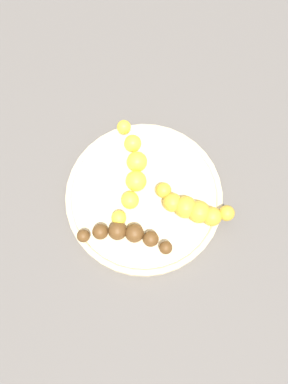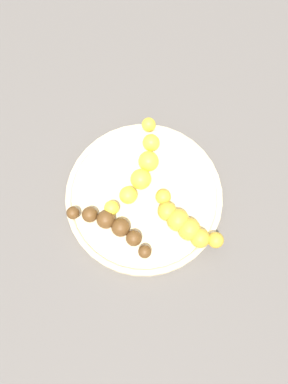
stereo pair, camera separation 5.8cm
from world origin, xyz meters
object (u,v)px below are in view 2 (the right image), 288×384
object	(u,v)px
fruit_bowl	(144,197)
banana_yellow	(141,169)
banana_spotted	(185,223)
banana_overripe	(112,226)

from	to	relation	value
fruit_bowl	banana_yellow	size ratio (longest dim) A/B	1.50
banana_yellow	banana_spotted	distance (m)	0.11
banana_overripe	banana_spotted	world-z (taller)	banana_spotted
fruit_bowl	banana_overripe	distance (m)	0.07
banana_overripe	banana_yellow	bearing A→B (deg)	2.87
banana_overripe	banana_spotted	xyz separation A→B (m)	(0.08, 0.07, 0.00)
fruit_bowl	banana_yellow	distance (m)	0.05
fruit_bowl	banana_spotted	bearing A→B (deg)	1.94
banana_yellow	banana_overripe	distance (m)	0.10
fruit_bowl	banana_overripe	size ratio (longest dim) A/B	1.77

